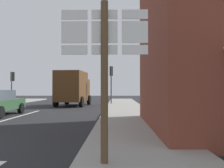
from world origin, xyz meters
TOP-DOWN VIEW (x-y plane):
  - ground_plane at (0.00, 10.00)m, footprint 80.00×80.00m
  - sidewalk_right at (6.06, 8.00)m, footprint 2.92×44.00m
  - delivery_truck at (1.50, 17.01)m, footprint 2.79×5.15m
  - route_sign_post at (5.21, -0.41)m, footprint 1.66×0.14m
  - traffic_light_far_left at (-4.90, 19.09)m, footprint 0.30×0.49m
  - traffic_light_far_right at (4.90, 18.64)m, footprint 0.30×0.49m

SIDE VIEW (x-z plane):
  - ground_plane at x=0.00m, z-range 0.00..0.00m
  - sidewalk_right at x=6.06m, z-range 0.00..0.14m
  - delivery_truck at x=1.50m, z-range 0.13..3.18m
  - route_sign_post at x=5.21m, z-range 0.40..3.60m
  - traffic_light_far_left at x=-4.90m, z-range 0.77..3.97m
  - traffic_light_far_right at x=4.90m, z-range 0.89..4.59m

